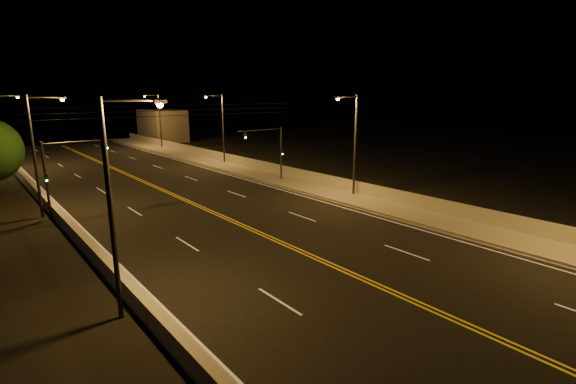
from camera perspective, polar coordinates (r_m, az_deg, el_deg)
road at (r=28.10m, az=-5.76°, el=-4.80°), size 18.00×120.00×0.02m
sidewalk at (r=34.86m, az=9.27°, el=-1.09°), size 3.60×120.00×0.30m
curb at (r=33.55m, az=7.12°, el=-1.71°), size 0.14×120.00×0.15m
parapet_wall at (r=35.93m, az=11.08°, el=0.33°), size 0.30×120.00×1.00m
jersey_barrier at (r=24.47m, az=-24.87°, el=-7.72°), size 0.45×120.00×0.90m
distant_building_right at (r=82.53m, az=-16.80°, el=8.71°), size 6.00×10.00×5.81m
parapet_rail at (r=35.81m, az=11.12°, el=1.16°), size 0.06×120.00×0.06m
lane_markings at (r=28.04m, az=-5.68°, el=-4.81°), size 17.32×116.00×0.00m
streetlight_1 at (r=35.33m, az=8.87°, el=7.14°), size 2.55×0.28×8.63m
streetlight_2 at (r=52.53m, az=-9.14°, el=9.10°), size 2.55×0.28×8.63m
streetlight_3 at (r=70.56m, az=-17.35°, el=9.71°), size 2.55×0.28×8.63m
streetlight_4 at (r=16.99m, az=-22.33°, el=-0.27°), size 2.55×0.28×8.63m
streetlight_5 at (r=34.16m, az=-31.01°, el=5.20°), size 2.55×0.28×8.63m
streetlight_6 at (r=58.09m, az=-34.48°, el=7.35°), size 2.55×0.28×8.63m
traffic_signal_right at (r=41.19m, az=-2.12°, el=6.10°), size 5.11×0.31×5.54m
traffic_signal_left at (r=33.70m, az=-28.54°, el=2.88°), size 5.11×0.31×5.54m
overhead_wires at (r=35.12m, az=-14.69°, el=10.74°), size 22.00×0.03×0.83m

